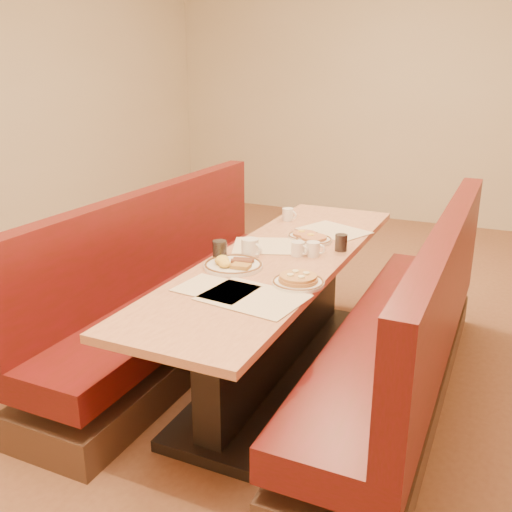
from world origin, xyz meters
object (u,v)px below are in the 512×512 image
at_px(booth_left, 173,299).
at_px(soda_tumbler_mid, 341,243).
at_px(pancake_plate, 298,281).
at_px(coffee_mug_d, 288,214).
at_px(soda_tumbler_near, 220,250).
at_px(coffee_mug_c, 298,249).
at_px(coffee_mug_a, 314,249).
at_px(booth_right, 406,343).
at_px(diner_table, 279,317).
at_px(eggs_plate, 232,264).
at_px(coffee_mug_b, 251,248).

distance_m(booth_left, soda_tumbler_mid, 1.13).
height_order(pancake_plate, coffee_mug_d, coffee_mug_d).
bearing_deg(booth_left, soda_tumbler_near, -23.50).
bearing_deg(pancake_plate, coffee_mug_c, 110.70).
bearing_deg(coffee_mug_a, booth_right, -19.58).
bearing_deg(diner_table, coffee_mug_c, 29.89).
bearing_deg(soda_tumbler_near, soda_tumbler_mid, 38.10).
bearing_deg(coffee_mug_a, eggs_plate, -142.45).
height_order(coffee_mug_d, soda_tumbler_near, soda_tumbler_near).
bearing_deg(soda_tumbler_mid, diner_table, -139.12).
bearing_deg(soda_tumbler_near, coffee_mug_c, 33.89).
xyz_separation_m(soda_tumbler_near, soda_tumbler_mid, (0.56, 0.44, -0.01)).
height_order(booth_right, soda_tumbler_mid, booth_right).
distance_m(booth_left, eggs_plate, 0.76).
relative_size(diner_table, coffee_mug_a, 23.15).
bearing_deg(coffee_mug_b, soda_tumbler_near, -118.54).
distance_m(diner_table, soda_tumbler_near, 0.55).
relative_size(soda_tumbler_near, soda_tumbler_mid, 1.12).
bearing_deg(booth_right, eggs_plate, -162.11).
bearing_deg(booth_right, coffee_mug_d, 142.57).
relative_size(booth_left, pancake_plate, 9.66).
bearing_deg(booth_left, coffee_mug_b, -7.53).
bearing_deg(coffee_mug_d, eggs_plate, -73.15).
xyz_separation_m(diner_table, coffee_mug_c, (0.09, 0.05, 0.42)).
height_order(booth_left, pancake_plate, booth_left).
distance_m(diner_table, booth_right, 0.73).
relative_size(diner_table, pancake_plate, 9.66).
bearing_deg(coffee_mug_c, diner_table, -133.62).
xyz_separation_m(diner_table, coffee_mug_d, (-0.25, 0.75, 0.42)).
height_order(booth_left, booth_right, same).
bearing_deg(soda_tumbler_near, coffee_mug_a, 31.96).
bearing_deg(coffee_mug_d, coffee_mug_c, -52.53).
xyz_separation_m(pancake_plate, soda_tumbler_near, (-0.53, 0.17, 0.03)).
relative_size(pancake_plate, eggs_plate, 0.83).
xyz_separation_m(diner_table, soda_tumbler_mid, (0.28, 0.24, 0.42)).
height_order(booth_left, soda_tumbler_mid, booth_left).
height_order(eggs_plate, soda_tumbler_near, soda_tumbler_near).
height_order(coffee_mug_a, soda_tumbler_mid, soda_tumbler_mid).
relative_size(booth_right, eggs_plate, 7.98).
bearing_deg(soda_tumbler_near, booth_right, 10.99).
relative_size(booth_right, soda_tumbler_near, 22.80).
distance_m(booth_left, pancake_plate, 1.12).
xyz_separation_m(coffee_mug_d, soda_tumbler_near, (-0.03, -0.95, 0.01)).
bearing_deg(coffee_mug_a, pancake_plate, -91.35).
height_order(booth_right, coffee_mug_c, booth_right).
relative_size(coffee_mug_c, coffee_mug_d, 0.96).
height_order(diner_table, eggs_plate, eggs_plate).
distance_m(coffee_mug_a, soda_tumbler_mid, 0.19).
distance_m(diner_table, coffee_mug_a, 0.46).
height_order(eggs_plate, coffee_mug_d, coffee_mug_d).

